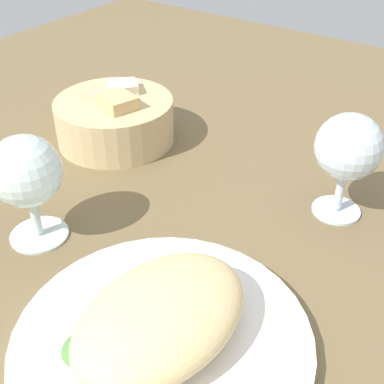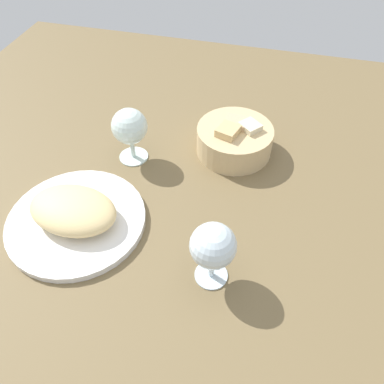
{
  "view_description": "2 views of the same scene",
  "coord_description": "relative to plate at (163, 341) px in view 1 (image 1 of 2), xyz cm",
  "views": [
    {
      "loc": [
        -38.27,
        -27.86,
        36.94
      ],
      "look_at": [
        -0.37,
        -1.07,
        4.11
      ],
      "focal_mm": 47.78,
      "sensor_mm": 36.0,
      "label": 1
    },
    {
      "loc": [
        16.5,
        -48.13,
        58.05
      ],
      "look_at": [
        3.88,
        0.71,
        3.83
      ],
      "focal_mm": 36.03,
      "sensor_mm": 36.0,
      "label": 2
    }
  ],
  "objects": [
    {
      "name": "omelette",
      "position": [
        0.0,
        0.0,
        3.14
      ],
      "size": [
        18.05,
        13.26,
        4.88
      ],
      "primitive_type": "ellipsoid",
      "rotation": [
        0.0,
        0.0,
        -0.1
      ],
      "color": "#EACB89",
      "rests_on": "plate"
    },
    {
      "name": "wine_glass_far",
      "position": [
        3.9,
        20.49,
        7.42
      ],
      "size": [
        7.65,
        7.65,
        12.43
      ],
      "color": "silver",
      "rests_on": "ground_plane"
    },
    {
      "name": "plate",
      "position": [
        0.0,
        0.0,
        0.0
      ],
      "size": [
        26.19,
        26.19,
        1.4
      ],
      "primitive_type": "cylinder",
      "color": "white",
      "rests_on": "ground_plane"
    },
    {
      "name": "wine_glass_near",
      "position": [
        27.32,
        -4.8,
        7.71
      ],
      "size": [
        7.52,
        7.52,
        12.61
      ],
      "color": "silver",
      "rests_on": "ground_plane"
    },
    {
      "name": "bread_basket",
      "position": [
        25.21,
        28.2,
        2.7
      ],
      "size": [
        16.78,
        16.78,
        7.97
      ],
      "color": "tan",
      "rests_on": "ground_plane"
    },
    {
      "name": "lettuce_garnish",
      "position": [
        -4.75,
        4.37,
        1.6
      ],
      "size": [
        4.21,
        4.21,
        1.79
      ],
      "primitive_type": "cone",
      "color": "#4A893B",
      "rests_on": "plate"
    },
    {
      "name": "ground_plane",
      "position": [
        16.28,
        9.17,
        -1.7
      ],
      "size": [
        140.0,
        140.0,
        2.0
      ],
      "primitive_type": "cube",
      "color": "brown"
    }
  ]
}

